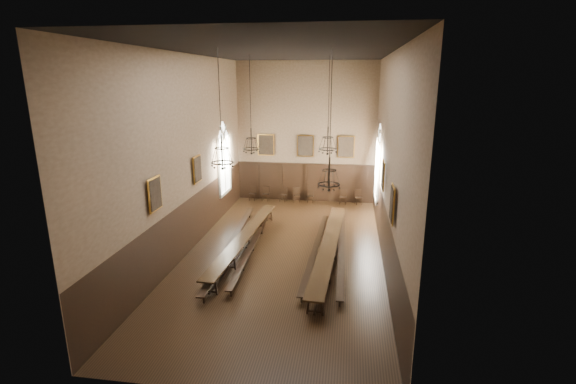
% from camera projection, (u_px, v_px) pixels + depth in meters
% --- Properties ---
extents(floor, '(9.00, 18.00, 0.02)m').
position_uv_depth(floor, '(284.00, 254.00, 19.42)').
color(floor, black).
rests_on(floor, ground).
extents(ceiling, '(9.00, 18.00, 0.02)m').
position_uv_depth(ceiling, '(283.00, 51.00, 17.04)').
color(ceiling, black).
rests_on(ceiling, ground).
extents(wall_back, '(9.00, 0.02, 9.00)m').
position_uv_depth(wall_back, '(306.00, 133.00, 26.83)').
color(wall_back, '#7F664E').
rests_on(wall_back, ground).
extents(wall_front, '(9.00, 0.02, 9.00)m').
position_uv_depth(wall_front, '(223.00, 232.00, 9.64)').
color(wall_front, '#7F664E').
rests_on(wall_front, ground).
extents(wall_left, '(0.02, 18.00, 9.00)m').
position_uv_depth(wall_left, '(186.00, 156.00, 18.88)').
color(wall_left, '#7F664E').
rests_on(wall_left, ground).
extents(wall_right, '(0.02, 18.00, 9.00)m').
position_uv_depth(wall_right, '(389.00, 162.00, 17.59)').
color(wall_right, '#7F664E').
rests_on(wall_right, ground).
extents(wainscot_panelling, '(9.00, 18.00, 2.50)m').
position_uv_depth(wainscot_panelling, '(284.00, 229.00, 19.09)').
color(wainscot_panelling, black).
rests_on(wainscot_panelling, floor).
extents(table_left, '(1.22, 9.68, 0.75)m').
position_uv_depth(table_left, '(245.00, 242.00, 19.84)').
color(table_left, black).
rests_on(table_left, floor).
extents(table_right, '(1.25, 10.43, 0.81)m').
position_uv_depth(table_right, '(329.00, 251.00, 18.78)').
color(table_right, black).
rests_on(table_right, floor).
extents(bench_left_outer, '(0.98, 10.53, 0.47)m').
position_uv_depth(bench_left_outer, '(232.00, 244.00, 19.78)').
color(bench_left_outer, black).
rests_on(bench_left_outer, floor).
extents(bench_left_inner, '(0.64, 9.42, 0.42)m').
position_uv_depth(bench_left_inner, '(253.00, 245.00, 19.76)').
color(bench_left_inner, black).
rests_on(bench_left_inner, floor).
extents(bench_right_inner, '(0.62, 9.23, 0.42)m').
position_uv_depth(bench_right_inner, '(316.00, 250.00, 19.21)').
color(bench_right_inner, black).
rests_on(bench_right_inner, floor).
extents(bench_right_outer, '(0.42, 9.69, 0.44)m').
position_uv_depth(bench_right_outer, '(341.00, 250.00, 19.17)').
color(bench_right_outer, black).
rests_on(bench_right_outer, floor).
extents(chair_0, '(0.46, 0.46, 0.95)m').
position_uv_depth(chair_0, '(253.00, 196.00, 27.95)').
color(chair_0, black).
rests_on(chair_0, floor).
extents(chair_1, '(0.45, 0.45, 0.97)m').
position_uv_depth(chair_1, '(265.00, 197.00, 27.80)').
color(chair_1, black).
rests_on(chair_1, floor).
extents(chair_2, '(0.51, 0.51, 0.93)m').
position_uv_depth(chair_2, '(283.00, 197.00, 27.69)').
color(chair_2, black).
rests_on(chair_2, floor).
extents(chair_3, '(0.49, 0.49, 0.94)m').
position_uv_depth(chair_3, '(297.00, 198.00, 27.55)').
color(chair_3, black).
rests_on(chair_3, floor).
extents(chair_4, '(0.41, 0.41, 0.89)m').
position_uv_depth(chair_4, '(310.00, 198.00, 27.44)').
color(chair_4, black).
rests_on(chair_4, floor).
extents(chair_6, '(0.48, 0.48, 0.98)m').
position_uv_depth(chair_6, '(343.00, 200.00, 27.10)').
color(chair_6, black).
rests_on(chair_6, floor).
extents(chair_7, '(0.54, 0.54, 0.96)m').
position_uv_depth(chair_7, '(358.00, 200.00, 27.02)').
color(chair_7, black).
rests_on(chair_7, floor).
extents(chandelier_back_left, '(0.83, 0.83, 4.62)m').
position_uv_depth(chandelier_back_left, '(251.00, 143.00, 20.65)').
color(chandelier_back_left, black).
rests_on(chandelier_back_left, ceiling).
extents(chandelier_back_right, '(0.90, 0.90, 4.66)m').
position_uv_depth(chandelier_back_right, '(328.00, 143.00, 20.77)').
color(chandelier_back_right, black).
rests_on(chandelier_back_right, ceiling).
extents(chandelier_front_left, '(0.86, 0.86, 4.34)m').
position_uv_depth(chandelier_front_left, '(222.00, 155.00, 15.82)').
color(chandelier_front_left, black).
rests_on(chandelier_front_left, ceiling).
extents(chandelier_front_right, '(0.83, 0.83, 5.04)m').
position_uv_depth(chandelier_front_right, '(329.00, 175.00, 15.43)').
color(chandelier_front_right, black).
rests_on(chandelier_front_right, ceiling).
extents(portrait_back_0, '(1.10, 0.12, 1.40)m').
position_uv_depth(portrait_back_0, '(266.00, 145.00, 27.29)').
color(portrait_back_0, '#B7802C').
rests_on(portrait_back_0, wall_back).
extents(portrait_back_1, '(1.10, 0.12, 1.40)m').
position_uv_depth(portrait_back_1, '(305.00, 146.00, 26.92)').
color(portrait_back_1, '#B7802C').
rests_on(portrait_back_1, wall_back).
extents(portrait_back_2, '(1.10, 0.12, 1.40)m').
position_uv_depth(portrait_back_2, '(346.00, 147.00, 26.55)').
color(portrait_back_2, '#B7802C').
rests_on(portrait_back_2, wall_back).
extents(portrait_left_0, '(0.12, 1.00, 1.30)m').
position_uv_depth(portrait_left_0, '(197.00, 169.00, 20.02)').
color(portrait_left_0, '#B7802C').
rests_on(portrait_left_0, wall_left).
extents(portrait_left_1, '(0.12, 1.00, 1.30)m').
position_uv_depth(portrait_left_1, '(155.00, 194.00, 15.73)').
color(portrait_left_1, '#B7802C').
rests_on(portrait_left_1, wall_left).
extents(portrait_right_0, '(0.12, 1.00, 1.30)m').
position_uv_depth(portrait_right_0, '(383.00, 175.00, 18.78)').
color(portrait_right_0, '#B7802C').
rests_on(portrait_right_0, wall_right).
extents(portrait_right_1, '(0.12, 1.00, 1.30)m').
position_uv_depth(portrait_right_1, '(392.00, 204.00, 14.48)').
color(portrait_right_1, '#B7802C').
rests_on(portrait_right_1, wall_right).
extents(window_right, '(0.20, 2.20, 4.60)m').
position_uv_depth(window_right, '(378.00, 163.00, 23.14)').
color(window_right, white).
rests_on(window_right, wall_right).
extents(window_left, '(0.20, 2.20, 4.60)m').
position_uv_depth(window_left, '(224.00, 158.00, 24.40)').
color(window_left, white).
rests_on(window_left, wall_left).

